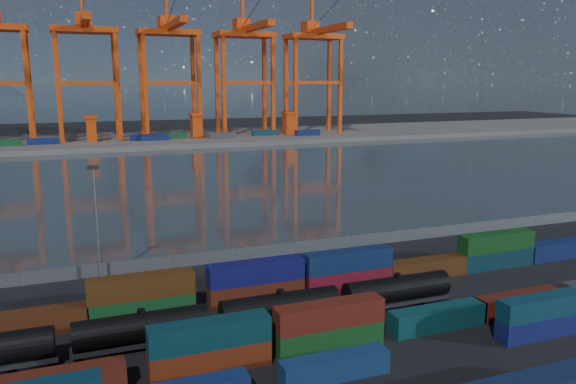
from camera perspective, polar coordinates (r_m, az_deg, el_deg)
name	(u,v)px	position (r m, az deg, el deg)	size (l,w,h in m)	color
ground	(379,322)	(68.67, 9.20, -12.89)	(700.00, 700.00, 0.00)	black
harbor_water	(196,178)	(164.49, -9.36, 1.39)	(700.00, 700.00, 0.00)	#2C3A40
far_quay	(149,139)	(267.20, -13.96, 5.21)	(700.00, 70.00, 2.00)	#514F4C
distant_mountains	(102,7)	(1667.75, -18.35, 17.42)	(2470.00, 1100.00, 520.00)	#1E2630
container_row_south	(314,364)	(55.04, 2.68, -17.07)	(138.69, 2.20, 4.69)	#3D4042
container_row_mid	(409,319)	(65.72, 12.17, -12.55)	(140.71, 2.42, 5.16)	#424547
container_row_north	(337,275)	(76.85, 5.02, -8.44)	(141.71, 2.53, 5.40)	navy
tanker_string	(63,341)	(62.55, -21.88, -13.88)	(91.94, 3.10, 4.44)	black
waterfront_fence	(292,248)	(91.99, 0.45, -5.73)	(160.12, 0.12, 2.20)	#595B5E
yard_light_mast	(96,217)	(82.09, -18.93, -2.46)	(1.60, 0.40, 16.60)	slate
gantry_cranes	(128,44)	(258.64, -15.92, 14.22)	(201.91, 51.67, 69.97)	#E74610
quay_containers	(127,138)	(251.46, -16.06, 5.27)	(172.58, 10.99, 2.60)	navy
straddle_carriers	(145,126)	(256.40, -14.31, 6.48)	(140.00, 7.00, 11.10)	#E74610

